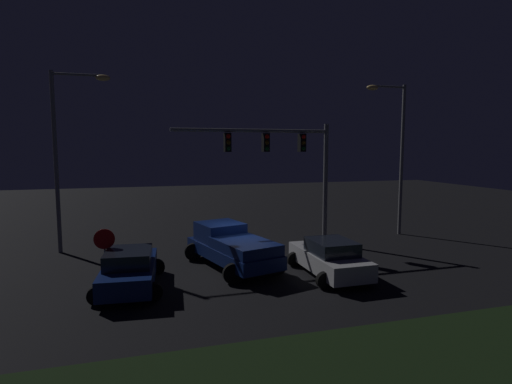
% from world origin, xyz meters
% --- Properties ---
extents(ground_plane, '(80.00, 80.00, 0.00)m').
position_xyz_m(ground_plane, '(0.00, 0.00, 0.00)').
color(ground_plane, black).
extents(pickup_truck, '(3.83, 5.74, 1.80)m').
position_xyz_m(pickup_truck, '(-0.55, 0.15, 1.00)').
color(pickup_truck, navy).
rests_on(pickup_truck, ground_plane).
extents(car_sedan, '(2.72, 4.54, 1.51)m').
position_xyz_m(car_sedan, '(-4.78, -1.63, 0.74)').
color(car_sedan, navy).
rests_on(car_sedan, ground_plane).
extents(car_sedan_far, '(2.51, 4.42, 1.51)m').
position_xyz_m(car_sedan_far, '(3.08, -2.23, 0.74)').
color(car_sedan_far, '#B7B7BC').
rests_on(car_sedan_far, ground_plane).
extents(traffic_signal_gantry, '(8.32, 0.56, 6.50)m').
position_xyz_m(traffic_signal_gantry, '(2.91, 2.94, 4.90)').
color(traffic_signal_gantry, slate).
rests_on(traffic_signal_gantry, ground_plane).
extents(street_lamp_left, '(2.77, 0.44, 8.93)m').
position_xyz_m(street_lamp_left, '(-7.71, 4.85, 5.57)').
color(street_lamp_left, slate).
rests_on(street_lamp_left, ground_plane).
extents(street_lamp_right, '(2.60, 0.44, 8.92)m').
position_xyz_m(street_lamp_right, '(10.35, 3.96, 5.55)').
color(street_lamp_right, slate).
rests_on(street_lamp_right, ground_plane).
extents(stop_sign, '(0.76, 0.08, 2.23)m').
position_xyz_m(stop_sign, '(-5.65, -1.24, 1.56)').
color(stop_sign, slate).
rests_on(stop_sign, ground_plane).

